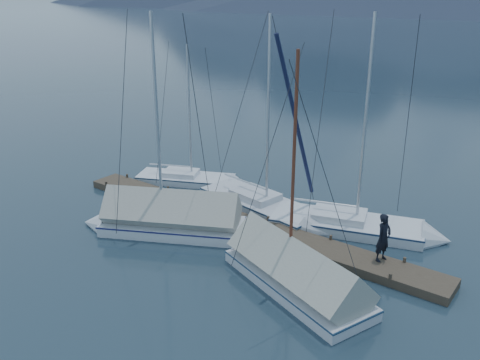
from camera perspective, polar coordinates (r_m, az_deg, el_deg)
name	(u,v)px	position (r m, az deg, el deg)	size (l,w,h in m)	color
ground	(211,245)	(20.82, -3.31, -7.24)	(1000.00, 1000.00, 0.00)	#15242F
dock	(240,225)	(22.17, 0.00, -5.06)	(18.00, 1.50, 0.54)	#382D23
mooring_posts	(231,217)	(22.34, -1.03, -4.17)	(15.12, 1.52, 0.35)	#382D23
sailboat_open_left	(199,181)	(27.17, -4.58, -0.09)	(6.17, 4.00, 7.95)	silver
sailboat_open_mid	(275,211)	(23.38, 3.90, -3.53)	(7.57, 3.46, 9.69)	silver
sailboat_open_right	(368,229)	(22.36, 14.23, -5.33)	(7.73, 4.23, 9.85)	silver
sailboat_covered_near	(287,270)	(18.22, 5.28, -10.06)	(7.19, 4.34, 8.96)	silver
sailboat_covered_far	(160,220)	(21.98, -8.98, -4.50)	(7.23, 5.04, 9.87)	silver
person	(383,238)	(19.29, 15.81, -6.25)	(0.67, 0.44, 1.83)	black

